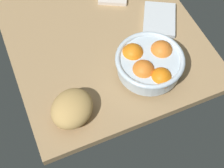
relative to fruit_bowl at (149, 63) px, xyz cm
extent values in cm
cube|color=#A58358|center=(-21.39, -7.36, -6.68)|extent=(73.48, 64.91, 3.00)
cylinder|color=silver|center=(-0.12, 0.11, -4.37)|extent=(10.73, 10.73, 1.61)
cylinder|color=silver|center=(-0.12, 0.11, -0.78)|extent=(19.87, 19.87, 5.58)
torus|color=silver|center=(-0.12, 0.11, 2.01)|extent=(21.47, 21.47, 1.60)
sphere|color=orange|center=(-2.11, 5.06, 0.78)|extent=(7.29, 7.29, 7.29)
sphere|color=orange|center=(2.35, -3.32, 0.75)|extent=(7.14, 7.14, 7.14)
sphere|color=orange|center=(6.61, 0.51, 0.67)|extent=(6.68, 6.68, 6.68)
sphere|color=orange|center=(-4.69, -3.55, 0.74)|extent=(7.06, 7.06, 7.06)
ellipsoid|color=tan|center=(4.74, -27.11, -1.44)|extent=(17.63, 17.89, 7.47)
cube|color=silver|center=(-18.41, 13.54, -4.39)|extent=(18.85, 17.17, 1.57)
camera|label=1|loc=(49.56, -33.42, 83.70)|focal=52.97mm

